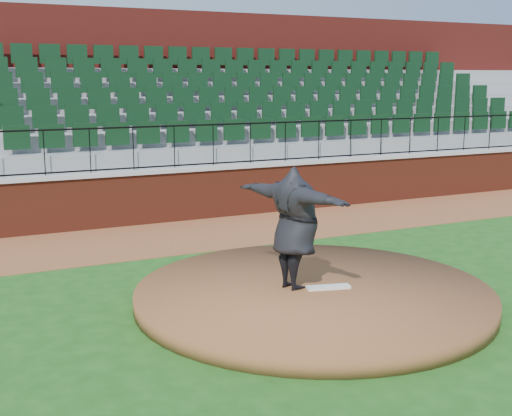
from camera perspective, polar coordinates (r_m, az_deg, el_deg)
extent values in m
plane|color=#1A4C15|center=(10.38, 3.67, -8.48)|extent=(90.00, 90.00, 0.00)
cube|color=brown|center=(15.12, -6.49, -2.31)|extent=(34.00, 3.20, 0.01)
cube|color=maroon|center=(16.49, -8.40, 0.85)|extent=(34.00, 0.35, 1.20)
cube|color=#B7B7B7|center=(16.39, -8.46, 3.09)|extent=(34.00, 0.45, 0.10)
cube|color=maroon|center=(21.59, -13.07, 8.77)|extent=(34.00, 0.50, 5.50)
cylinder|color=brown|center=(10.66, 4.80, -7.27)|extent=(5.50, 5.50, 0.25)
cube|color=white|center=(10.57, 6.06, -6.60)|extent=(0.70, 0.33, 0.05)
imported|color=black|center=(10.34, 3.25, -1.69)|extent=(1.19, 2.40, 1.88)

